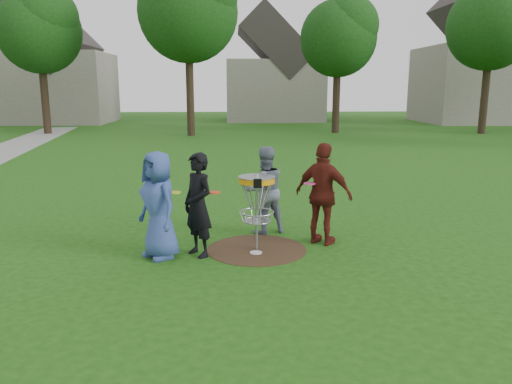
{
  "coord_description": "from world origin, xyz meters",
  "views": [
    {
      "loc": [
        -0.37,
        -8.58,
        2.89
      ],
      "look_at": [
        0.0,
        0.3,
        1.0
      ],
      "focal_mm": 35.0,
      "sensor_mm": 36.0,
      "label": 1
    }
  ],
  "objects_px": {
    "player_blue": "(159,205)",
    "player_black": "(198,205)",
    "player_maroon": "(324,194)",
    "disc_golf_basket": "(257,194)",
    "player_grey": "(264,190)"
  },
  "relations": [
    {
      "from": "player_maroon",
      "to": "disc_golf_basket",
      "type": "relative_size",
      "value": 1.37
    },
    {
      "from": "player_blue",
      "to": "player_black",
      "type": "xyz_separation_m",
      "value": [
        0.66,
        0.06,
        -0.02
      ]
    },
    {
      "from": "player_blue",
      "to": "player_black",
      "type": "distance_m",
      "value": 0.66
    },
    {
      "from": "player_grey",
      "to": "player_maroon",
      "type": "xyz_separation_m",
      "value": [
        1.04,
        -0.79,
        0.08
      ]
    },
    {
      "from": "player_maroon",
      "to": "disc_golf_basket",
      "type": "height_order",
      "value": "player_maroon"
    },
    {
      "from": "player_blue",
      "to": "player_grey",
      "type": "relative_size",
      "value": 1.06
    },
    {
      "from": "player_black",
      "to": "player_maroon",
      "type": "xyz_separation_m",
      "value": [
        2.26,
        0.56,
        0.05
      ]
    },
    {
      "from": "disc_golf_basket",
      "to": "player_maroon",
      "type": "bearing_deg",
      "value": 13.55
    },
    {
      "from": "player_blue",
      "to": "player_grey",
      "type": "height_order",
      "value": "player_blue"
    },
    {
      "from": "player_maroon",
      "to": "disc_golf_basket",
      "type": "bearing_deg",
      "value": 48.88
    },
    {
      "from": "player_grey",
      "to": "disc_golf_basket",
      "type": "distance_m",
      "value": 1.11
    },
    {
      "from": "player_black",
      "to": "disc_golf_basket",
      "type": "height_order",
      "value": "player_black"
    },
    {
      "from": "player_black",
      "to": "player_maroon",
      "type": "height_order",
      "value": "player_maroon"
    },
    {
      "from": "player_grey",
      "to": "player_black",
      "type": "bearing_deg",
      "value": 29.16
    },
    {
      "from": "player_maroon",
      "to": "player_black",
      "type": "bearing_deg",
      "value": 49.13
    }
  ]
}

